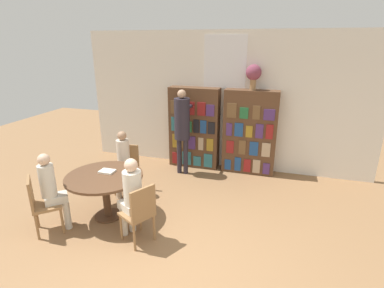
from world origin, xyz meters
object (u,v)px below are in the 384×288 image
Objects in this scene: chair_left_side at (127,166)px; reading_table at (105,182)px; bookshelf_left at (194,128)px; seated_reader_left at (123,161)px; librarian_standing at (182,123)px; flower_vase at (254,74)px; seated_reader_back at (53,188)px; chair_far_side at (140,211)px; seated_reader_right at (131,194)px; chair_near_camera at (41,202)px; bookshelf_right at (250,133)px.

reading_table is at bearing 90.00° from chair_left_side.
bookshelf_left is 1.97m from seated_reader_left.
bookshelf_left is at bearing -122.74° from seated_reader_left.
seated_reader_left is at bearing -119.86° from librarian_standing.
flower_vase is at bearing 51.73° from reading_table.
reading_table is 0.76m from seated_reader_back.
chair_far_side is at bearing -88.38° from bookshelf_left.
seated_reader_back reaches higher than chair_far_side.
seated_reader_right reaches higher than seated_reader_left.
bookshelf_right is at bearing 96.52° from chair_near_camera.
chair_left_side is (-2.11, -1.59, -1.64)m from flower_vase.
seated_reader_left is at bearing 117.02° from seated_reader_back.
seated_reader_left is (-0.10, 0.75, 0.06)m from reading_table.
chair_left_side is at bearing 59.93° from seated_reader_right.
seated_reader_back is at bearing 121.40° from chair_far_side.
chair_near_camera is (-2.68, -3.17, -0.40)m from bookshelf_right.
seated_reader_left is at bearing -139.75° from bookshelf_right.
flower_vase is 0.28× the size of librarian_standing.
chair_near_camera is at bearing 59.79° from seated_reader_left.
reading_table is 2.18m from librarian_standing.
flower_vase is 3.60m from chair_far_side.
chair_far_side is 0.73× the size of seated_reader_back.
seated_reader_back is (-0.46, -1.27, 0.00)m from seated_reader_left.
chair_far_side is at bearing -28.76° from reading_table.
chair_near_camera is at bearing -130.23° from bookshelf_right.
seated_reader_left is at bearing 97.24° from reading_table.
seated_reader_right reaches higher than reading_table.
reading_table is 0.96× the size of seated_reader_right.
bookshelf_left is at bearing 113.62° from seated_reader_back.
chair_left_side is at bearing -143.10° from flower_vase.
bookshelf_right reaches higher than chair_left_side.
librarian_standing is at bearing 29.75° from seated_reader_right.
bookshelf_left is 1.45× the size of seated_reader_back.
reading_table is (-1.99, -2.53, -1.52)m from flower_vase.
reading_table is at bearing -128.27° from flower_vase.
librarian_standing reaches higher than seated_reader_left.
chair_left_side is at bearing -124.81° from librarian_standing.
bookshelf_right is 1.47m from librarian_standing.
reading_table is 0.77m from seated_reader_right.
flower_vase is at bearing -146.93° from seated_reader_left.
seated_reader_back is at bearing -114.99° from librarian_standing.
seated_reader_left is at bearing 63.14° from seated_reader_right.
seated_reader_right is (0.77, -1.12, 0.03)m from seated_reader_left.
flower_vase is at bearing 96.56° from chair_near_camera.
seated_reader_back is at bearing 125.76° from seated_reader_right.
flower_vase is at bearing -150.34° from chair_left_side.
chair_far_side is (-1.16, -2.98, -1.64)m from flower_vase.
reading_table is 0.76m from seated_reader_left.
seated_reader_left reaches higher than chair_near_camera.
bookshelf_right is 2.00× the size of chair_far_side.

